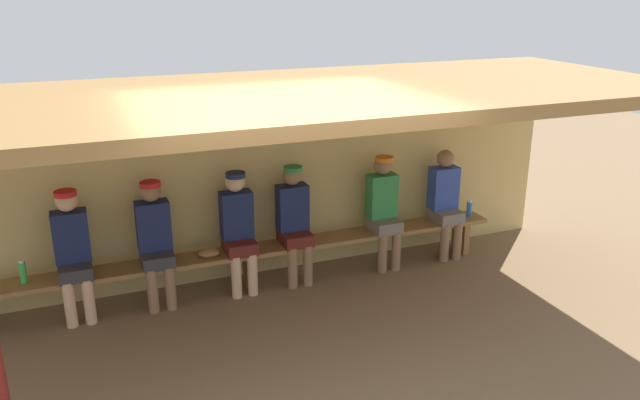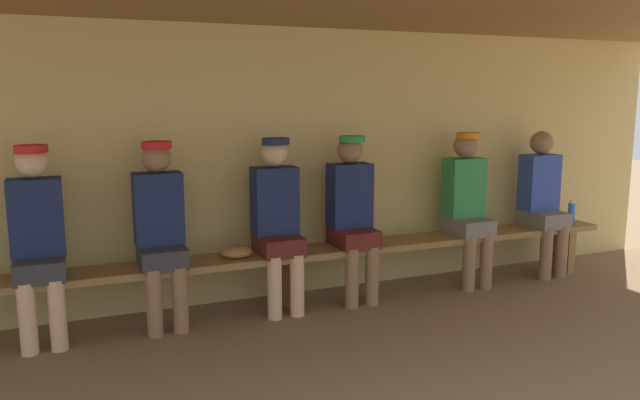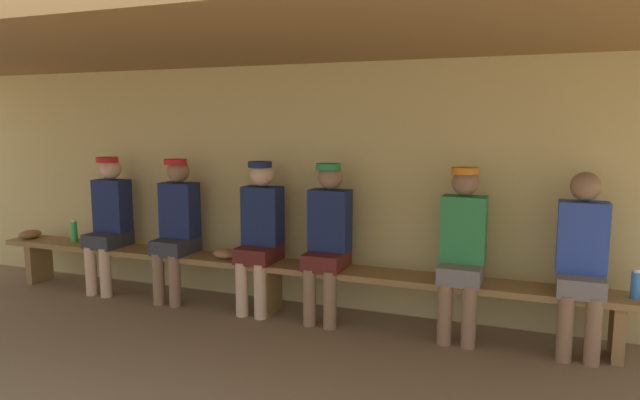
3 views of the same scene
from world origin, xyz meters
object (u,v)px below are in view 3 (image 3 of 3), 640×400
at_px(player_in_red, 462,245).
at_px(water_bottle_clear, 636,285).
at_px(player_in_blue, 109,218).
at_px(player_leftmost, 582,256).
at_px(bench, 271,270).
at_px(baseball_glove_dark_brown, 225,254).
at_px(player_near_post, 328,234).
at_px(water_bottle_blue, 74,231).
at_px(baseball_glove_tan, 30,234).
at_px(player_in_white, 260,229).
at_px(player_middle, 176,223).

height_order(player_in_red, water_bottle_clear, player_in_red).
bearing_deg(player_in_red, player_in_blue, 180.00).
bearing_deg(player_leftmost, bench, -179.93).
bearing_deg(player_in_blue, baseball_glove_dark_brown, -1.61).
relative_size(bench, player_near_post, 4.46).
relative_size(water_bottle_blue, baseball_glove_tan, 0.98).
bearing_deg(player_leftmost, player_in_blue, 179.99).
height_order(player_near_post, player_in_white, same).
distance_m(player_in_red, baseball_glove_tan, 4.49).
relative_size(bench, player_in_red, 4.46).
distance_m(player_near_post, baseball_glove_dark_brown, 1.01).
distance_m(player_in_blue, water_bottle_clear, 4.63).
xyz_separation_m(player_in_red, water_bottle_clear, (1.20, -0.01, -0.19)).
height_order(player_leftmost, baseball_glove_dark_brown, player_leftmost).
bearing_deg(player_near_post, bench, -179.62).
xyz_separation_m(player_in_blue, water_bottle_clear, (4.63, -0.01, -0.19)).
bearing_deg(baseball_glove_dark_brown, player_in_red, -168.90).
bearing_deg(player_leftmost, player_middle, 179.99).
relative_size(player_middle, player_in_blue, 1.00).
bearing_deg(water_bottle_clear, water_bottle_blue, 179.73).
bearing_deg(bench, player_leftmost, 0.07).
relative_size(player_middle, water_bottle_clear, 6.39).
xyz_separation_m(water_bottle_blue, baseball_glove_dark_brown, (1.82, -0.05, -0.07)).
xyz_separation_m(bench, player_in_blue, (-1.78, 0.00, 0.36)).
bearing_deg(player_leftmost, water_bottle_blue, 179.82).
distance_m(player_in_white, player_leftmost, 2.60).
distance_m(water_bottle_blue, baseball_glove_dark_brown, 1.82).
bearing_deg(player_in_white, player_middle, 180.00).
height_order(player_in_red, water_bottle_blue, player_in_red).
height_order(player_in_red, player_in_white, same).
bearing_deg(player_in_red, player_near_post, 180.00).
bearing_deg(baseball_glove_tan, baseball_glove_dark_brown, 100.61).
distance_m(player_in_red, player_leftmost, 0.84).
height_order(player_in_red, baseball_glove_tan, player_in_red).
height_order(water_bottle_blue, water_bottle_clear, water_bottle_blue).
bearing_deg(player_near_post, baseball_glove_tan, -179.66).
relative_size(player_leftmost, water_bottle_blue, 5.70).
relative_size(player_middle, player_in_white, 1.00).
relative_size(player_in_white, baseball_glove_dark_brown, 5.60).
bearing_deg(player_middle, baseball_glove_tan, -179.38).
relative_size(bench, player_in_white, 4.46).
bearing_deg(water_bottle_clear, player_in_white, 179.81).
distance_m(player_in_blue, water_bottle_blue, 0.51).
distance_m(player_middle, water_bottle_blue, 1.29).
height_order(bench, water_bottle_clear, water_bottle_clear).
height_order(bench, player_middle, player_middle).
xyz_separation_m(player_in_blue, player_in_white, (1.68, 0.00, 0.00)).
bearing_deg(player_in_red, player_in_white, 180.00).
bearing_deg(water_bottle_clear, player_middle, 179.85).
xyz_separation_m(water_bottle_blue, baseball_glove_tan, (-0.57, -0.03, -0.07)).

